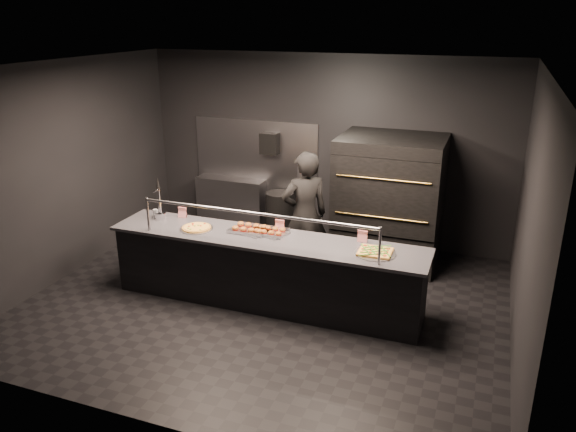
% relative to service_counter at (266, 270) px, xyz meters
% --- Properties ---
extents(room, '(6.04, 6.00, 3.00)m').
position_rel_service_counter_xyz_m(room, '(-0.02, 0.05, 1.03)').
color(room, black).
rests_on(room, ground).
extents(service_counter, '(4.10, 0.78, 1.37)m').
position_rel_service_counter_xyz_m(service_counter, '(0.00, 0.00, 0.00)').
color(service_counter, black).
rests_on(service_counter, ground).
extents(pizza_oven, '(1.50, 1.23, 1.91)m').
position_rel_service_counter_xyz_m(pizza_oven, '(1.20, 1.90, 0.50)').
color(pizza_oven, black).
rests_on(pizza_oven, ground).
extents(prep_shelf, '(1.20, 0.35, 0.90)m').
position_rel_service_counter_xyz_m(prep_shelf, '(-1.60, 2.32, -0.01)').
color(prep_shelf, '#99999E').
rests_on(prep_shelf, ground).
extents(towel_dispenser, '(0.30, 0.20, 0.35)m').
position_rel_service_counter_xyz_m(towel_dispenser, '(-0.90, 2.39, 1.09)').
color(towel_dispenser, black).
rests_on(towel_dispenser, room).
extents(fire_extinguisher, '(0.14, 0.14, 0.51)m').
position_rel_service_counter_xyz_m(fire_extinguisher, '(-0.35, 2.40, 0.60)').
color(fire_extinguisher, '#B2B2B7').
rests_on(fire_extinguisher, room).
extents(beer_tap, '(0.15, 0.22, 0.59)m').
position_rel_service_counter_xyz_m(beer_tap, '(-1.60, 0.13, 0.62)').
color(beer_tap, silver).
rests_on(beer_tap, service_counter).
extents(round_pizza, '(0.44, 0.44, 0.03)m').
position_rel_service_counter_xyz_m(round_pizza, '(-0.95, -0.04, 0.47)').
color(round_pizza, silver).
rests_on(round_pizza, service_counter).
extents(slider_tray_a, '(0.56, 0.48, 0.08)m').
position_rel_service_counter_xyz_m(slider_tray_a, '(-0.27, 0.14, 0.49)').
color(slider_tray_a, silver).
rests_on(slider_tray_a, service_counter).
extents(slider_tray_b, '(0.51, 0.44, 0.07)m').
position_rel_service_counter_xyz_m(slider_tray_b, '(-0.00, 0.15, 0.48)').
color(slider_tray_b, silver).
rests_on(slider_tray_b, service_counter).
extents(square_pizza, '(0.49, 0.49, 0.05)m').
position_rel_service_counter_xyz_m(square_pizza, '(1.40, -0.02, 0.47)').
color(square_pizza, silver).
rests_on(square_pizza, service_counter).
extents(condiment_jar, '(0.17, 0.07, 0.11)m').
position_rel_service_counter_xyz_m(condiment_jar, '(-1.67, 0.16, 0.51)').
color(condiment_jar, silver).
rests_on(condiment_jar, service_counter).
extents(tent_cards, '(2.64, 0.04, 0.15)m').
position_rel_service_counter_xyz_m(tent_cards, '(-0.03, 0.28, 0.53)').
color(tent_cards, white).
rests_on(tent_cards, service_counter).
extents(trash_bin, '(0.46, 0.46, 0.77)m').
position_rel_service_counter_xyz_m(trash_bin, '(-0.67, 2.22, -0.08)').
color(trash_bin, black).
rests_on(trash_bin, ground).
extents(worker, '(0.80, 0.75, 1.83)m').
position_rel_service_counter_xyz_m(worker, '(0.20, 0.96, 0.45)').
color(worker, black).
rests_on(worker, ground).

